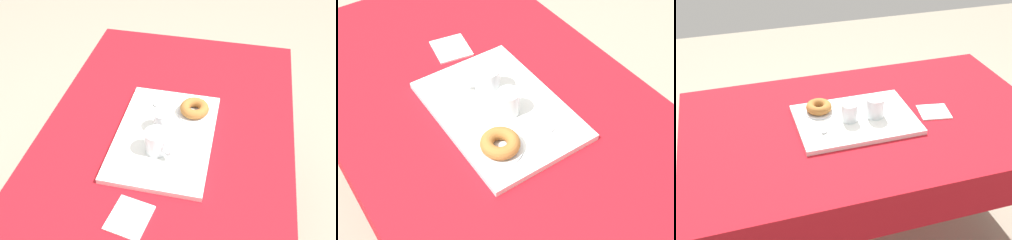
{
  "view_description": "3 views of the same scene",
  "coord_description": "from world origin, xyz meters",
  "views": [
    {
      "loc": [
        -0.86,
        -0.21,
        1.69
      ],
      "look_at": [
        0.1,
        -0.0,
        0.77
      ],
      "focal_mm": 40.78,
      "sensor_mm": 36.0,
      "label": 1
    },
    {
      "loc": [
        0.81,
        -0.49,
        1.66
      ],
      "look_at": [
        0.1,
        -0.01,
        0.75
      ],
      "focal_mm": 48.17,
      "sensor_mm": 36.0,
      "label": 2
    },
    {
      "loc": [
        0.51,
        1.35,
        1.68
      ],
      "look_at": [
        0.1,
        0.01,
        0.75
      ],
      "focal_mm": 45.18,
      "sensor_mm": 36.0,
      "label": 3
    }
  ],
  "objects": [
    {
      "name": "sugar_donut_left",
      "position": [
        0.18,
        -0.08,
        0.77
      ],
      "size": [
        0.11,
        0.11,
        0.04
      ],
      "primitive_type": "torus",
      "color": "#A3662D",
      "rests_on": "donut_plate_left"
    },
    {
      "name": "donut_plate_left",
      "position": [
        0.18,
        -0.08,
        0.75
      ],
      "size": [
        0.12,
        0.12,
        0.01
      ],
      "primitive_type": "cylinder",
      "color": "silver",
      "rests_on": "serving_tray"
    },
    {
      "name": "serving_tray",
      "position": [
        0.05,
        -0.0,
        0.74
      ],
      "size": [
        0.48,
        0.33,
        0.02
      ],
      "primitive_type": "cube",
      "color": "white",
      "rests_on": "dining_table"
    },
    {
      "name": "paper_napkin",
      "position": [
        -0.29,
        0.03,
        0.73
      ],
      "size": [
        0.14,
        0.13,
        0.01
      ],
      "primitive_type": "cube",
      "rotation": [
        0.0,
        0.0,
        -0.17
      ],
      "color": "white",
      "rests_on": "dining_table"
    },
    {
      "name": "water_glass_near",
      "position": [
        0.08,
        0.01,
        0.78
      ],
      "size": [
        0.06,
        0.06,
        0.08
      ],
      "color": "white",
      "rests_on": "serving_tray"
    },
    {
      "name": "dining_table",
      "position": [
        0.0,
        0.0,
        0.64
      ],
      "size": [
        1.48,
        0.89,
        0.73
      ],
      "color": "#A8141E",
      "rests_on": "ground"
    },
    {
      "name": "teaspoon_near",
      "position": [
        0.19,
        0.05,
        0.75
      ],
      "size": [
        0.09,
        0.11,
        0.01
      ],
      "rotation": [
        0.0,
        0.0,
        0.95
      ],
      "color": "silver",
      "rests_on": "serving_tray"
    },
    {
      "name": "tea_mug_left",
      "position": [
        -0.03,
        0.01,
        0.79
      ],
      "size": [
        0.09,
        0.1,
        0.08
      ],
      "color": "white",
      "rests_on": "serving_tray"
    }
  ]
}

